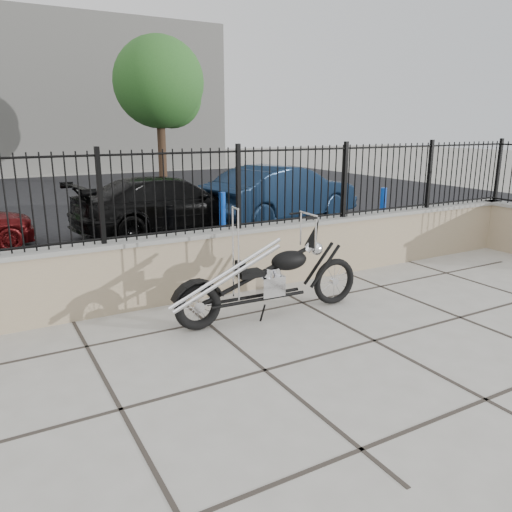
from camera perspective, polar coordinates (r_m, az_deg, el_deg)
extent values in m
plane|color=#99968E|center=(5.32, 1.04, -12.94)|extent=(90.00, 90.00, 0.00)
plane|color=black|center=(16.91, -21.02, 5.38)|extent=(30.00, 30.00, 0.00)
cube|color=gray|center=(7.26, -8.98, -1.35)|extent=(14.00, 0.36, 0.96)
cube|color=black|center=(7.04, -9.33, 7.12)|extent=(14.00, 0.08, 1.20)
cube|color=beige|center=(30.69, -25.97, 16.20)|extent=(22.00, 6.00, 8.00)
imported|color=black|center=(11.99, -9.88, 5.84)|extent=(4.70, 2.35, 1.31)
imported|color=#0E1D33|center=(13.23, 3.02, 7.18)|extent=(4.67, 2.48, 1.46)
cylinder|color=#0B37AB|center=(10.31, -3.83, 4.11)|extent=(0.15, 0.15, 1.15)
cylinder|color=#0B35A8|center=(11.63, 14.25, 4.84)|extent=(0.15, 0.15, 1.11)
cylinder|color=#382619|center=(21.56, -10.72, 12.47)|extent=(0.34, 0.34, 3.41)
sphere|color=#326124|center=(21.62, -11.07, 19.40)|extent=(3.63, 3.63, 3.63)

